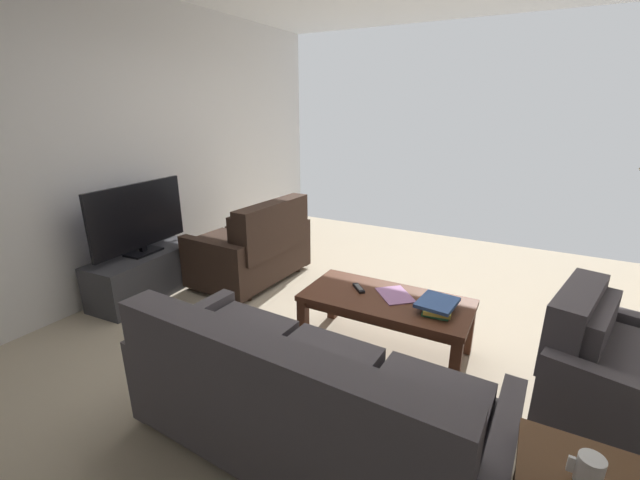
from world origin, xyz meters
name	(u,v)px	position (x,y,z in m)	size (l,w,h in m)	color
ground_plane	(366,334)	(0.00, 0.00, 0.00)	(4.96, 5.96, 0.01)	#B7A88E
wall_right	(138,146)	(2.48, 0.00, 1.40)	(0.12, 5.96, 2.79)	silver
sofa_main	(302,401)	(-0.17, 1.30, 0.35)	(1.96, 0.90, 0.83)	black
loveseat_near	(254,247)	(1.45, -0.44, 0.37)	(0.85, 1.22, 0.88)	black
coffee_table	(386,306)	(-0.20, 0.14, 0.37)	(1.22, 0.59, 0.43)	#4C2819
tv_stand	(147,274)	(2.16, 0.35, 0.22)	(0.50, 1.12, 0.44)	#38383D
flat_tv	(139,218)	(2.16, 0.35, 0.78)	(0.22, 1.04, 0.67)	black
armchair_side	(622,377)	(-1.62, 0.28, 0.34)	(0.97, 1.06, 0.79)	black
coffee_mug	(589,470)	(-1.33, 1.45, 0.67)	(0.10, 0.08, 0.10)	white
book_stack	(438,305)	(-0.58, 0.16, 0.47)	(0.27, 0.31, 0.07)	#337F51
tv_remote	(359,288)	(0.03, 0.11, 0.44)	(0.14, 0.15, 0.02)	black
loose_magazine	(395,295)	(-0.25, 0.08, 0.44)	(0.21, 0.29, 0.01)	#996699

